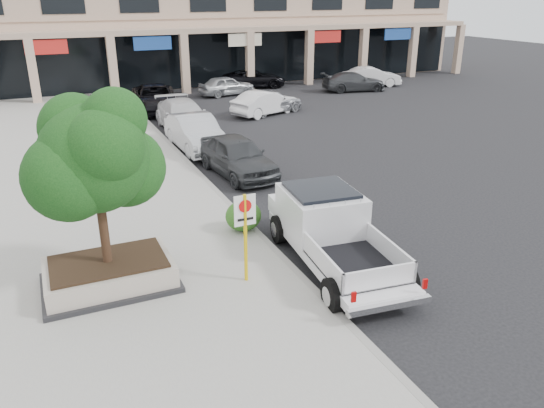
{
  "coord_description": "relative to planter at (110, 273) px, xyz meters",
  "views": [
    {
      "loc": [
        -7.06,
        -10.9,
        6.92
      ],
      "look_at": [
        -1.55,
        1.5,
        1.45
      ],
      "focal_mm": 35.0,
      "sensor_mm": 36.0,
      "label": 1
    }
  ],
  "objects": [
    {
      "name": "planter_tree",
      "position": [
        0.13,
        0.15,
        2.94
      ],
      "size": [
        2.9,
        2.55,
        4.0
      ],
      "color": "black",
      "rests_on": "planter"
    },
    {
      "name": "ground",
      "position": [
        6.07,
        -1.17,
        -0.48
      ],
      "size": [
        120.0,
        120.0,
        0.0
      ],
      "primitive_type": "plane",
      "color": "black",
      "rests_on": "ground"
    },
    {
      "name": "strip_mall",
      "position": [
        14.07,
        32.76,
        4.27
      ],
      "size": [
        40.55,
        12.43,
        9.5
      ],
      "color": "tan",
      "rests_on": "ground"
    },
    {
      "name": "pickup_truck",
      "position": [
        5.72,
        -1.16,
        0.46
      ],
      "size": [
        2.79,
        6.13,
        1.87
      ],
      "primitive_type": null,
      "rotation": [
        0.0,
        0.0,
        -0.1
      ],
      "color": "silver",
      "rests_on": "ground"
    },
    {
      "name": "lot_car_a",
      "position": [
        11.85,
        17.21,
        0.26
      ],
      "size": [
        4.65,
        2.95,
        1.48
      ],
      "primitive_type": "imported",
      "rotation": [
        0.0,
        0.0,
        1.87
      ],
      "color": "#9B9DA2",
      "rests_on": "ground"
    },
    {
      "name": "curb_car_b",
      "position": [
        5.51,
        11.27,
        0.34
      ],
      "size": [
        1.85,
        4.98,
        1.63
      ],
      "primitive_type": "imported",
      "rotation": [
        0.0,
        0.0,
        0.03
      ],
      "color": "#ABAEB3",
      "rests_on": "ground"
    },
    {
      "name": "curb",
      "position": [
        4.52,
        4.83,
        -0.4
      ],
      "size": [
        0.2,
        52.0,
        0.15
      ],
      "primitive_type": "cube",
      "color": "gray",
      "rests_on": "ground"
    },
    {
      "name": "lot_car_e",
      "position": [
        11.49,
        23.94,
        0.21
      ],
      "size": [
        4.2,
        2.19,
        1.36
      ],
      "primitive_type": "imported",
      "rotation": [
        0.0,
        0.0,
        1.72
      ],
      "color": "#A2A5AA",
      "rests_on": "ground"
    },
    {
      "name": "planter",
      "position": [
        0.0,
        0.0,
        0.0
      ],
      "size": [
        3.2,
        2.2,
        0.68
      ],
      "color": "black",
      "rests_on": "sidewalk"
    },
    {
      "name": "curb_car_c",
      "position": [
        6.0,
        15.22,
        0.3
      ],
      "size": [
        2.18,
        5.35,
        1.55
      ],
      "primitive_type": "imported",
      "rotation": [
        0.0,
        0.0,
        -0.0
      ],
      "color": "silver",
      "rests_on": "ground"
    },
    {
      "name": "hedge",
      "position": [
        4.19,
        1.71,
        0.14
      ],
      "size": [
        1.1,
        0.99,
        0.93
      ],
      "primitive_type": "ellipsoid",
      "color": "#1C4E16",
      "rests_on": "sidewalk"
    },
    {
      "name": "lot_car_d",
      "position": [
        14.53,
        26.26,
        0.2
      ],
      "size": [
        5.23,
        3.34,
        1.34
      ],
      "primitive_type": "imported",
      "rotation": [
        0.0,
        0.0,
        1.32
      ],
      "color": "black",
      "rests_on": "ground"
    },
    {
      "name": "lot_car_c",
      "position": [
        20.69,
        21.77,
        0.21
      ],
      "size": [
        4.98,
        2.75,
        1.37
      ],
      "primitive_type": "imported",
      "rotation": [
        0.0,
        0.0,
        1.38
      ],
      "color": "#313437",
      "rests_on": "ground"
    },
    {
      "name": "no_parking_sign",
      "position": [
        3.16,
        -1.13,
        1.16
      ],
      "size": [
        0.55,
        0.09,
        2.3
      ],
      "color": "#E3B80B",
      "rests_on": "sidewalk"
    },
    {
      "name": "curb_car_a",
      "position": [
        6.02,
        7.13,
        0.31
      ],
      "size": [
        2.28,
        4.77,
        1.57
      ],
      "primitive_type": "imported",
      "rotation": [
        0.0,
        0.0,
        0.09
      ],
      "color": "#2E3134",
      "rests_on": "ground"
    },
    {
      "name": "curb_car_d",
      "position": [
        5.7,
        20.7,
        0.32
      ],
      "size": [
        3.36,
        5.99,
        1.58
      ],
      "primitive_type": "imported",
      "rotation": [
        0.0,
        0.0,
        -0.13
      ],
      "color": "black",
      "rests_on": "ground"
    },
    {
      "name": "sidewalk",
      "position": [
        0.57,
        4.83,
        -0.4
      ],
      "size": [
        8.0,
        52.0,
        0.15
      ],
      "primitive_type": "cube",
      "color": "gray",
      "rests_on": "ground"
    },
    {
      "name": "lot_car_b",
      "position": [
        11.46,
        17.01,
        0.24
      ],
      "size": [
        4.6,
        3.04,
        1.43
      ],
      "primitive_type": "imported",
      "rotation": [
        0.0,
        0.0,
        1.96
      ],
      "color": "silver",
      "rests_on": "ground"
    },
    {
      "name": "lot_car_f",
      "position": [
        23.12,
        23.1,
        0.25
      ],
      "size": [
        4.69,
        2.77,
        1.46
      ],
      "primitive_type": "imported",
      "rotation": [
        0.0,
        0.0,
        1.28
      ],
      "color": "silver",
      "rests_on": "ground"
    }
  ]
}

